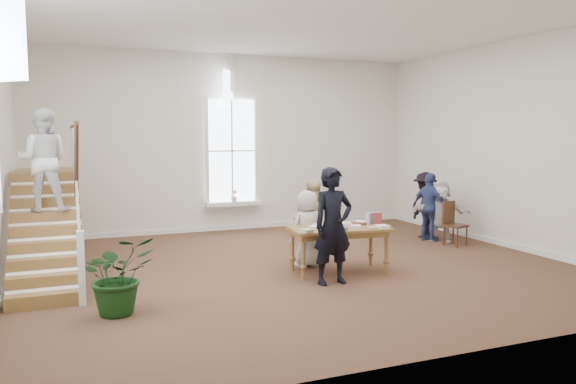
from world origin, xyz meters
name	(u,v)px	position (x,y,z in m)	size (l,w,h in m)	color
ground	(300,267)	(0.00, 0.00, 0.00)	(10.00, 10.00, 0.00)	#44251A
room_shell	(233,215)	(0.00, 4.39, 0.40)	(10.49, 10.00, 10.00)	silver
staircase	(45,186)	(-4.34, 0.75, 1.62)	(1.10, 4.10, 2.92)	brown
library_table	(340,232)	(0.51, -0.61, 0.74)	(1.84, 1.06, 0.89)	brown
police_officer	(333,226)	(0.06, -1.25, 0.97)	(0.71, 0.47, 1.95)	black
elderly_woman	(308,229)	(0.16, 0.00, 0.72)	(0.70, 0.46, 1.44)	#BBB4AD
person_yellow	(311,220)	(0.46, 0.50, 0.80)	(0.78, 0.61, 1.60)	#CCBB7F
woman_cluster_a	(430,207)	(3.82, 1.25, 0.80)	(0.93, 0.39, 1.59)	navy
woman_cluster_b	(425,205)	(4.00, 1.70, 0.79)	(1.02, 0.59, 1.58)	black
woman_cluster_c	(441,212)	(4.00, 1.05, 0.70)	(1.29, 0.41, 1.40)	beige
floor_plant	(118,275)	(-3.40, -1.55, 0.55)	(0.99, 0.85, 1.09)	black
side_chair	(452,221)	(3.98, 0.62, 0.55)	(0.53, 0.53, 0.99)	#351B0E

